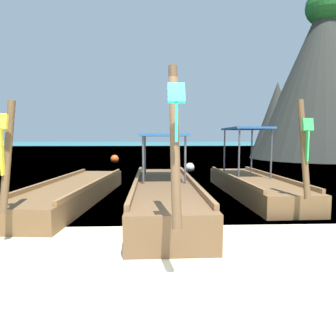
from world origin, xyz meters
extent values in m
plane|color=beige|center=(0.00, 0.00, 0.00)|extent=(120.00, 120.00, 0.00)
plane|color=teal|center=(0.00, 62.46, 0.00)|extent=(120.00, 120.00, 0.00)
cube|color=brown|center=(-2.48, 4.87, 0.24)|extent=(1.81, 6.04, 0.48)
cube|color=brown|center=(-3.10, 4.92, 0.53)|extent=(0.54, 5.46, 0.10)
cube|color=brown|center=(-1.86, 4.82, 0.53)|extent=(0.54, 5.46, 0.10)
cylinder|color=brown|center=(-2.74, 1.84, 1.39)|extent=(0.17, 0.55, 1.85)
cube|color=yellow|center=(-2.75, 1.71, 1.94)|extent=(0.21, 0.13, 0.25)
cube|color=yellow|center=(-2.75, 1.69, 1.46)|extent=(0.04, 0.08, 0.74)
cube|color=brown|center=(-0.11, 3.97, 0.31)|extent=(1.48, 6.24, 0.61)
cube|color=brown|center=(-0.77, 3.96, 0.66)|extent=(0.16, 5.72, 0.10)
cube|color=brown|center=(0.55, 3.98, 0.66)|extent=(0.16, 5.72, 0.10)
cylinder|color=brown|center=(-0.07, 0.62, 1.63)|extent=(0.13, 0.89, 2.08)
cube|color=#1ECCBC|center=(-0.07, 0.40, 2.21)|extent=(0.20, 0.14, 0.25)
cube|color=#1ECCBC|center=(-0.07, 0.38, 1.86)|extent=(0.03, 0.08, 0.45)
cylinder|color=#4C4C51|center=(-0.60, 3.81, 1.17)|extent=(0.05, 0.05, 1.11)
cylinder|color=#4C4C51|center=(0.38, 3.82, 1.17)|extent=(0.05, 0.05, 1.11)
cylinder|color=#4C4C51|center=(-0.63, 5.67, 1.17)|extent=(0.05, 0.05, 1.11)
cylinder|color=#4C4C51|center=(0.35, 5.68, 1.17)|extent=(0.05, 0.05, 1.11)
cube|color=#235BA3|center=(-0.12, 4.74, 1.76)|extent=(1.22, 2.08, 0.06)
cube|color=brown|center=(2.54, 5.52, 0.25)|extent=(1.51, 5.57, 0.50)
cube|color=brown|center=(1.91, 5.50, 0.55)|extent=(0.23, 5.09, 0.10)
cube|color=brown|center=(3.18, 5.54, 0.55)|extent=(0.23, 5.09, 0.10)
cylinder|color=brown|center=(2.63, 2.68, 1.47)|extent=(0.14, 0.56, 1.97)
cube|color=green|center=(2.63, 2.58, 1.94)|extent=(0.20, 0.12, 0.25)
cube|color=green|center=(2.63, 2.56, 1.53)|extent=(0.03, 0.08, 0.59)
cylinder|color=#4C4C51|center=(2.07, 5.37, 1.22)|extent=(0.05, 0.05, 1.44)
cylinder|color=#4C4C51|center=(3.02, 5.39, 1.22)|extent=(0.05, 0.05, 1.44)
cylinder|color=#4C4C51|center=(2.03, 7.03, 1.22)|extent=(0.05, 0.05, 1.44)
cylinder|color=#4C4C51|center=(2.98, 7.05, 1.22)|extent=(0.05, 0.05, 1.44)
cube|color=#235BA3|center=(2.52, 6.21, 1.97)|extent=(1.21, 1.89, 0.06)
cone|color=#2D302B|center=(12.55, 20.41, 6.21)|extent=(10.15, 10.15, 12.41)
cone|color=#32352F|center=(9.56, 21.43, 3.09)|extent=(4.15, 4.15, 6.19)
sphere|color=#236B28|center=(12.55, 20.41, 11.63)|extent=(2.76, 2.76, 2.76)
sphere|color=#EA5119|center=(-3.04, 17.01, 0.27)|extent=(0.54, 0.54, 0.54)
sphere|color=white|center=(1.36, 11.58, 0.23)|extent=(0.45, 0.45, 0.45)
camera|label=1|loc=(-0.31, -3.22, 1.69)|focal=32.44mm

